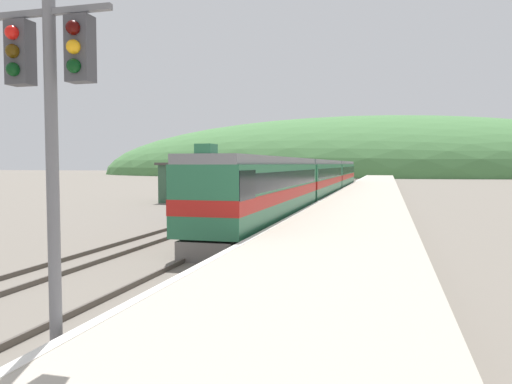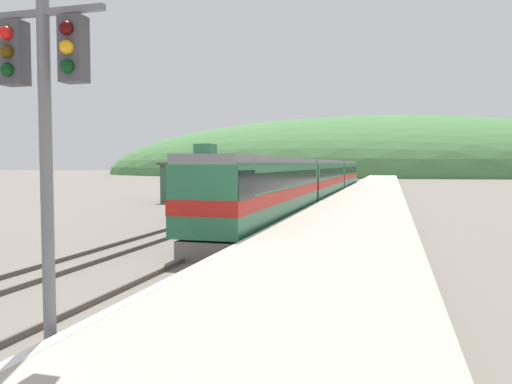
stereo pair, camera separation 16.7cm
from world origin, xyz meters
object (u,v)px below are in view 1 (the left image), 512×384
(express_train_lead_car, at_px, (264,190))
(carriage_second, at_px, (317,179))
(carriage_third, at_px, (339,175))
(signal_mast_main, at_px, (50,108))
(siding_train, at_px, (271,182))

(express_train_lead_car, xyz_separation_m, carriage_second, (0.00, 21.08, -0.01))
(carriage_third, height_order, signal_mast_main, signal_mast_main)
(siding_train, distance_m, signal_mast_main, 40.52)
(siding_train, bearing_deg, express_train_lead_car, -77.76)
(carriage_second, height_order, carriage_third, same)
(carriage_second, bearing_deg, signal_mast_main, -88.12)
(signal_mast_main, bearing_deg, carriage_third, 91.23)
(express_train_lead_car, relative_size, signal_mast_main, 2.81)
(express_train_lead_car, distance_m, siding_train, 20.87)
(carriage_second, bearing_deg, siding_train, -171.16)
(express_train_lead_car, xyz_separation_m, siding_train, (-4.42, 20.40, -0.29))
(carriage_second, xyz_separation_m, signal_mast_main, (1.34, -40.71, 2.34))
(siding_train, bearing_deg, carriage_third, 78.64)
(carriage_second, bearing_deg, express_train_lead_car, -90.00)
(carriage_third, bearing_deg, siding_train, -101.36)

